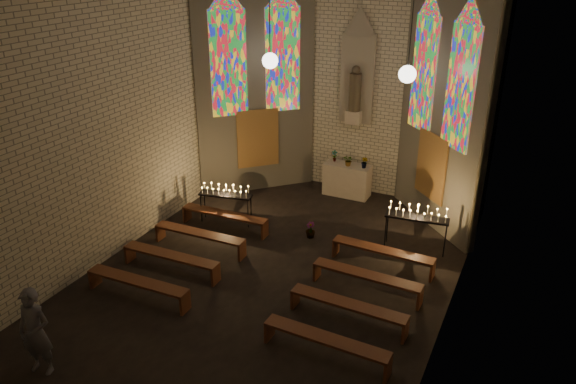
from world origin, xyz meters
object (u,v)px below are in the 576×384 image
object	(u,v)px
aisle_flower_pot	(310,230)
votive_stand_left	(225,192)
altar	(347,180)
visitor	(35,332)
votive_stand_right	(417,215)

from	to	relation	value
aisle_flower_pot	votive_stand_left	xyz separation A→B (m)	(-2.45, -0.23, 0.70)
altar	visitor	xyz separation A→B (m)	(-2.33, -9.70, 0.37)
altar	votive_stand_left	distance (m)	4.00
aisle_flower_pot	votive_stand_right	xyz separation A→B (m)	(2.64, 0.57, 0.77)
aisle_flower_pot	votive_stand_left	distance (m)	2.56
aisle_flower_pot	votive_stand_right	bearing A→B (deg)	12.15
aisle_flower_pot	visitor	distance (m)	7.18
votive_stand_left	visitor	bearing A→B (deg)	-100.95
visitor	aisle_flower_pot	bearing A→B (deg)	58.68
aisle_flower_pot	visitor	world-z (taller)	visitor
votive_stand_left	visitor	xyz separation A→B (m)	(0.05, -6.51, -0.05)
altar	aisle_flower_pot	world-z (taller)	altar
votive_stand_right	visitor	distance (m)	8.88
votive_stand_left	votive_stand_right	size ratio (longest dim) A/B	0.94
altar	visitor	distance (m)	9.98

